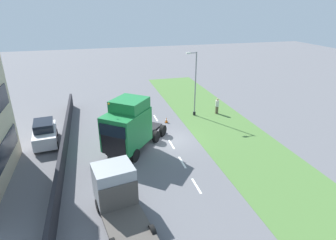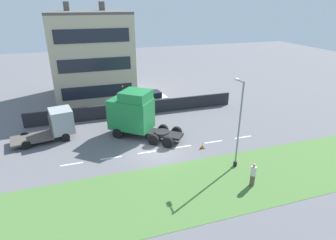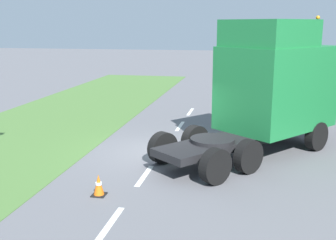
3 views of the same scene
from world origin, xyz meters
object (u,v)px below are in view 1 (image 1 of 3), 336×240
(flatbed_truck, at_px, (116,190))
(pedestrian, at_px, (217,106))
(lorry_cab, at_px, (129,127))
(traffic_cone_lead, at_px, (166,120))
(parked_car, at_px, (45,133))
(lamp_post, at_px, (194,87))

(flatbed_truck, relative_size, pedestrian, 3.31)
(lorry_cab, height_order, pedestrian, lorry_cab)
(traffic_cone_lead, bearing_deg, lorry_cab, 49.11)
(parked_car, height_order, pedestrian, parked_car)
(parked_car, xyz_separation_m, pedestrian, (-17.77, -2.86, -0.13))
(lorry_cab, relative_size, flatbed_truck, 1.16)
(parked_car, relative_size, lamp_post, 0.62)
(lamp_post, bearing_deg, parked_car, 11.45)
(lorry_cab, xyz_separation_m, traffic_cone_lead, (-4.55, -5.26, -2.02))
(lorry_cab, distance_m, traffic_cone_lead, 7.24)
(lorry_cab, distance_m, lamp_post, 10.37)
(flatbed_truck, relative_size, traffic_cone_lead, 10.23)
(lorry_cab, height_order, lamp_post, lamp_post)
(parked_car, distance_m, traffic_cone_lead, 11.75)
(lamp_post, bearing_deg, traffic_cone_lead, 19.84)
(lamp_post, height_order, traffic_cone_lead, lamp_post)
(lorry_cab, distance_m, pedestrian, 12.54)
(flatbed_truck, distance_m, lamp_post, 16.83)
(flatbed_truck, xyz_separation_m, traffic_cone_lead, (-6.28, -12.36, -1.22))
(flatbed_truck, bearing_deg, lamp_post, 44.08)
(flatbed_truck, xyz_separation_m, parked_car, (5.31, -10.57, -0.49))
(flatbed_truck, xyz_separation_m, lamp_post, (-9.74, -13.61, 1.81))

